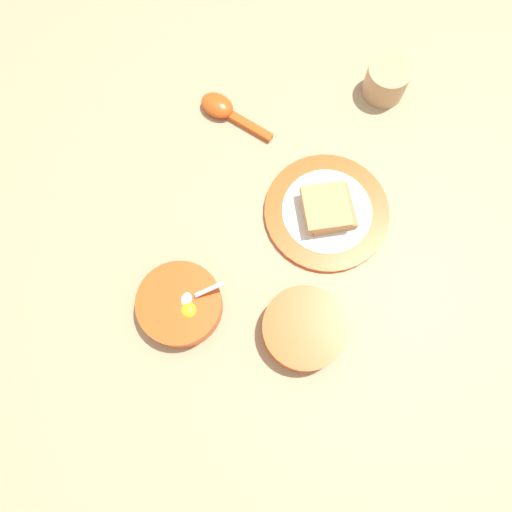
{
  "coord_description": "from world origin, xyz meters",
  "views": [
    {
      "loc": [
        0.35,
        -0.0,
        0.85
      ],
      "look_at": [
        0.11,
        -0.03,
        0.02
      ],
      "focal_mm": 35.0,
      "sensor_mm": 36.0,
      "label": 1
    }
  ],
  "objects_px": {
    "toast_sandwich": "(328,208)",
    "drinking_cup": "(387,80)",
    "toast_plate": "(327,212)",
    "egg_bowl": "(180,305)",
    "congee_bowl": "(304,329)",
    "soup_spoon": "(223,109)"
  },
  "relations": [
    {
      "from": "toast_sandwich",
      "to": "drinking_cup",
      "type": "bearing_deg",
      "value": 162.58
    },
    {
      "from": "toast_sandwich",
      "to": "drinking_cup",
      "type": "relative_size",
      "value": 1.36
    },
    {
      "from": "egg_bowl",
      "to": "congee_bowl",
      "type": "height_order",
      "value": "egg_bowl"
    },
    {
      "from": "toast_sandwich",
      "to": "drinking_cup",
      "type": "distance_m",
      "value": 0.28
    },
    {
      "from": "toast_plate",
      "to": "congee_bowl",
      "type": "xyz_separation_m",
      "value": [
        0.22,
        -0.02,
        0.02
      ]
    },
    {
      "from": "congee_bowl",
      "to": "drinking_cup",
      "type": "xyz_separation_m",
      "value": [
        -0.49,
        0.1,
        0.01
      ]
    },
    {
      "from": "soup_spoon",
      "to": "drinking_cup",
      "type": "bearing_deg",
      "value": 106.39
    },
    {
      "from": "soup_spoon",
      "to": "drinking_cup",
      "type": "distance_m",
      "value": 0.31
    },
    {
      "from": "drinking_cup",
      "to": "toast_plate",
      "type": "bearing_deg",
      "value": -17.53
    },
    {
      "from": "toast_plate",
      "to": "egg_bowl",
      "type": "bearing_deg",
      "value": -48.29
    },
    {
      "from": "toast_plate",
      "to": "drinking_cup",
      "type": "xyz_separation_m",
      "value": [
        -0.27,
        0.08,
        0.03
      ]
    },
    {
      "from": "toast_sandwich",
      "to": "egg_bowl",
      "type": "bearing_deg",
      "value": -48.59
    },
    {
      "from": "congee_bowl",
      "to": "drinking_cup",
      "type": "relative_size",
      "value": 1.72
    },
    {
      "from": "toast_plate",
      "to": "drinking_cup",
      "type": "bearing_deg",
      "value": 162.47
    },
    {
      "from": "toast_plate",
      "to": "soup_spoon",
      "type": "relative_size",
      "value": 1.46
    },
    {
      "from": "egg_bowl",
      "to": "drinking_cup",
      "type": "relative_size",
      "value": 1.79
    },
    {
      "from": "toast_sandwich",
      "to": "congee_bowl",
      "type": "distance_m",
      "value": 0.22
    },
    {
      "from": "congee_bowl",
      "to": "soup_spoon",
      "type": "bearing_deg",
      "value": -153.69
    },
    {
      "from": "congee_bowl",
      "to": "drinking_cup",
      "type": "bearing_deg",
      "value": 167.9
    },
    {
      "from": "egg_bowl",
      "to": "soup_spoon",
      "type": "height_order",
      "value": "egg_bowl"
    },
    {
      "from": "toast_sandwich",
      "to": "drinking_cup",
      "type": "xyz_separation_m",
      "value": [
        -0.27,
        0.08,
        0.0
      ]
    },
    {
      "from": "soup_spoon",
      "to": "egg_bowl",
      "type": "bearing_deg",
      "value": -2.01
    }
  ]
}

